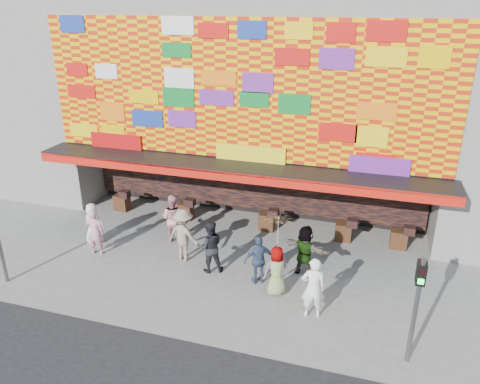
{
  "coord_description": "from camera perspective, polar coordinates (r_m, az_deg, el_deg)",
  "views": [
    {
      "loc": [
        4.9,
        -11.7,
        8.49
      ],
      "look_at": [
        0.68,
        2.0,
        2.6
      ],
      "focal_mm": 35.0,
      "sensor_mm": 36.0,
      "label": 1
    }
  ],
  "objects": [
    {
      "name": "ped_e",
      "position": [
        15.05,
        2.32,
        -8.27
      ],
      "size": [
        1.04,
        0.86,
        1.66
      ],
      "primitive_type": "imported",
      "rotation": [
        0.0,
        0.0,
        3.7
      ],
      "color": "#3A4A66",
      "rests_on": "ground"
    },
    {
      "name": "neighbor_left",
      "position": [
        26.73,
        -25.97,
        14.84
      ],
      "size": [
        11.0,
        8.0,
        12.0
      ],
      "primitive_type": "cube",
      "color": "gray",
      "rests_on": "ground"
    },
    {
      "name": "ped_g",
      "position": [
        14.55,
        4.48,
        -9.58
      ],
      "size": [
        0.95,
        0.84,
        1.63
      ],
      "primitive_type": "imported",
      "rotation": [
        0.0,
        0.0,
        3.66
      ],
      "color": "gray",
      "rests_on": "ground"
    },
    {
      "name": "ground",
      "position": [
        15.26,
        -4.75,
        -11.55
      ],
      "size": [
        90.0,
        90.0,
        0.0
      ],
      "primitive_type": "plane",
      "color": "slate",
      "rests_on": "ground"
    },
    {
      "name": "ped_b",
      "position": [
        17.44,
        -17.26,
        -4.64
      ],
      "size": [
        0.69,
        0.49,
        1.75
      ],
      "primitive_type": "imported",
      "rotation": [
        0.0,
        0.0,
        3.26
      ],
      "color": "pink",
      "rests_on": "ground"
    },
    {
      "name": "signal_right",
      "position": [
        12.24,
        20.79,
        -12.14
      ],
      "size": [
        0.22,
        0.2,
        3.0
      ],
      "color": "#59595B",
      "rests_on": "ground"
    },
    {
      "name": "parasol",
      "position": [
        13.88,
        4.65,
        -4.76
      ],
      "size": [
        1.19,
        1.21,
        1.93
      ],
      "color": "beige",
      "rests_on": "ground"
    },
    {
      "name": "ped_h",
      "position": [
        13.68,
        8.91,
        -11.46
      ],
      "size": [
        0.78,
        0.61,
        1.89
      ],
      "primitive_type": "imported",
      "rotation": [
        0.0,
        0.0,
        3.39
      ],
      "color": "white",
      "rests_on": "ground"
    },
    {
      "name": "ped_c",
      "position": [
        15.66,
        -3.68,
        -6.66
      ],
      "size": [
        1.1,
        1.0,
        1.83
      ],
      "primitive_type": "imported",
      "rotation": [
        0.0,
        0.0,
        3.58
      ],
      "color": "black",
      "rests_on": "ground"
    },
    {
      "name": "ped_d",
      "position": [
        16.37,
        -6.87,
        -5.24
      ],
      "size": [
        1.36,
        0.96,
        1.91
      ],
      "primitive_type": "imported",
      "rotation": [
        0.0,
        0.0,
        2.93
      ],
      "color": "gray",
      "rests_on": "ground"
    },
    {
      "name": "ped_f",
      "position": [
        15.6,
        7.93,
        -7.09
      ],
      "size": [
        1.71,
        0.98,
        1.76
      ],
      "primitive_type": "imported",
      "rotation": [
        0.0,
        0.0,
        2.84
      ],
      "color": "gray",
      "rests_on": "ground"
    },
    {
      "name": "shop_building",
      "position": [
        20.73,
        3.31,
        13.25
      ],
      "size": [
        15.2,
        9.4,
        10.0
      ],
      "color": "gray",
      "rests_on": "ground"
    },
    {
      "name": "ped_a",
      "position": [
        18.28,
        -17.49,
        -3.69
      ],
      "size": [
        0.92,
        0.79,
        1.59
      ],
      "primitive_type": "imported",
      "rotation": [
        0.0,
        0.0,
        3.59
      ],
      "color": "white",
      "rests_on": "ground"
    },
    {
      "name": "ped_i",
      "position": [
        17.71,
        -8.17,
        -3.17
      ],
      "size": [
        0.96,
        0.77,
        1.87
      ],
      "primitive_type": "imported",
      "rotation": [
        0.0,
        0.0,
        3.07
      ],
      "color": "pink",
      "rests_on": "ground"
    }
  ]
}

